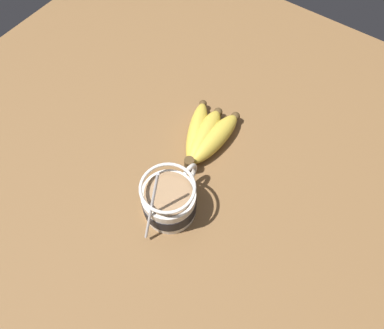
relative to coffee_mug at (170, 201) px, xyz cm
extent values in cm
cube|color=brown|center=(7.50, 3.59, -5.55)|extent=(122.35, 122.35, 3.13)
cylinder|color=white|center=(-0.11, 0.00, -0.36)|extent=(9.89, 9.89, 7.23)
cylinder|color=black|center=(-0.11, 0.00, -0.61)|extent=(10.09, 10.09, 3.37)
torus|color=white|center=(5.76, 0.00, 0.83)|extent=(5.52, 0.90, 5.52)
cylinder|color=#997551|center=(-0.11, 0.00, 3.36)|extent=(8.69, 8.69, 0.40)
torus|color=white|center=(-0.11, 0.00, 5.64)|extent=(9.89, 9.89, 0.60)
cylinder|color=silver|center=(-4.61, 0.00, 5.29)|extent=(6.01, 0.50, 15.70)
ellipsoid|color=silver|center=(-1.85, 0.00, -2.48)|extent=(3.00, 2.00, 0.80)
cylinder|color=#4C381E|center=(8.98, 1.96, -1.04)|extent=(2.00, 2.00, 3.00)
ellipsoid|color=gold|center=(17.41, 1.44, -1.80)|extent=(15.14, 5.27, 4.36)
sphere|color=#4C381E|center=(24.84, 0.98, -1.80)|extent=(1.96, 1.96, 1.96)
ellipsoid|color=gold|center=(16.83, 3.43, -1.84)|extent=(14.52, 6.77, 4.28)
sphere|color=#4C381E|center=(23.69, 4.71, -1.84)|extent=(1.93, 1.93, 1.93)
ellipsoid|color=gold|center=(16.86, 5.59, -2.09)|extent=(15.54, 9.86, 3.78)
sphere|color=#4C381E|center=(23.84, 8.80, -2.09)|extent=(1.70, 1.70, 1.70)
camera|label=1|loc=(-21.15, -19.98, 62.83)|focal=35.00mm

